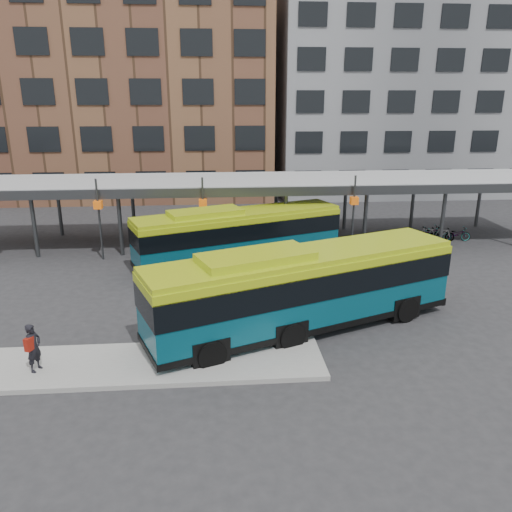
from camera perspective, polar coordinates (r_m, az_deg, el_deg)
The scene contains 9 objects.
ground at distance 21.33m, azimuth 1.83°, elevation -7.89°, with size 120.00×120.00×0.00m, color #28282B.
boarding_island at distance 18.80m, azimuth -14.38°, elevation -11.94°, with size 14.00×3.00×0.18m, color gray.
canopy at distance 32.48m, azimuth -0.75°, elevation 8.34°, with size 40.00×6.53×4.80m.
building_brick at distance 51.71m, azimuth -14.08°, elevation 19.24°, with size 26.00×14.00×22.00m, color brown.
building_grey at distance 54.25m, azimuth 15.78°, elevation 17.96°, with size 24.00×14.00×20.00m, color slate.
bus_front at distance 20.32m, azimuth 5.37°, elevation -3.52°, with size 13.21×7.38×3.61m.
bus_rear at distance 28.58m, azimuth -2.04°, elevation 2.54°, with size 12.15×6.70×3.32m.
pedestrian at distance 18.91m, azimuth -24.09°, elevation -9.51°, with size 0.61×0.74×1.73m.
bike_rack at distance 35.38m, azimuth 19.81°, elevation 2.38°, with size 4.48×1.59×0.96m.
Camera 1 is at (-2.22, -19.09, 9.24)m, focal length 35.00 mm.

